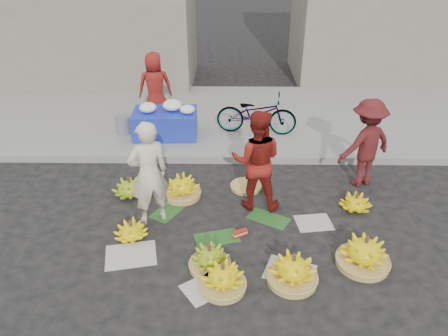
{
  "coord_description": "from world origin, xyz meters",
  "views": [
    {
      "loc": [
        0.08,
        -5.32,
        4.08
      ],
      "look_at": [
        -0.01,
        0.68,
        0.7
      ],
      "focal_mm": 35.0,
      "sensor_mm": 36.0,
      "label": 1
    }
  ],
  "objects_px": {
    "banana_bunch_4": "(364,253)",
    "vendor_cream": "(149,174)",
    "flower_table": "(166,122)",
    "bicycle": "(256,113)",
    "banana_bunch_0": "(131,231)"
  },
  "relations": [
    {
      "from": "banana_bunch_0",
      "to": "bicycle",
      "type": "xyz_separation_m",
      "value": [
        2.0,
        3.49,
        0.43
      ]
    },
    {
      "from": "banana_bunch_0",
      "to": "banana_bunch_4",
      "type": "relative_size",
      "value": 0.69
    },
    {
      "from": "bicycle",
      "to": "vendor_cream",
      "type": "bearing_deg",
      "value": 156.99
    },
    {
      "from": "vendor_cream",
      "to": "flower_table",
      "type": "relative_size",
      "value": 1.25
    },
    {
      "from": "banana_bunch_4",
      "to": "flower_table",
      "type": "relative_size",
      "value": 0.6
    },
    {
      "from": "banana_bunch_0",
      "to": "flower_table",
      "type": "relative_size",
      "value": 0.41
    },
    {
      "from": "banana_bunch_0",
      "to": "banana_bunch_4",
      "type": "height_order",
      "value": "banana_bunch_4"
    },
    {
      "from": "banana_bunch_4",
      "to": "vendor_cream",
      "type": "xyz_separation_m",
      "value": [
        -3.02,
        0.99,
        0.63
      ]
    },
    {
      "from": "banana_bunch_4",
      "to": "vendor_cream",
      "type": "height_order",
      "value": "vendor_cream"
    },
    {
      "from": "flower_table",
      "to": "bicycle",
      "type": "xyz_separation_m",
      "value": [
        1.91,
        0.17,
        0.13
      ]
    },
    {
      "from": "flower_table",
      "to": "banana_bunch_0",
      "type": "bearing_deg",
      "value": -93.2
    },
    {
      "from": "banana_bunch_0",
      "to": "banana_bunch_4",
      "type": "bearing_deg",
      "value": -9.3
    },
    {
      "from": "bicycle",
      "to": "banana_bunch_4",
      "type": "bearing_deg",
      "value": -155.51
    },
    {
      "from": "flower_table",
      "to": "bicycle",
      "type": "distance_m",
      "value": 1.92
    },
    {
      "from": "banana_bunch_4",
      "to": "bicycle",
      "type": "height_order",
      "value": "bicycle"
    }
  ]
}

